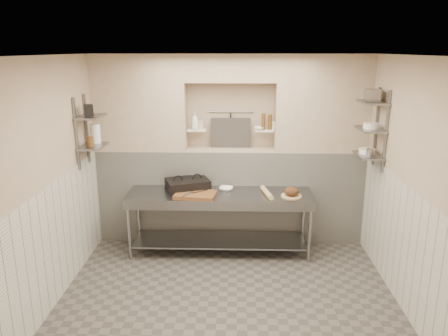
{
  "coord_description": "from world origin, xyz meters",
  "views": [
    {
      "loc": [
        0.1,
        -4.63,
        2.86
      ],
      "look_at": [
        -0.07,
        0.9,
        1.35
      ],
      "focal_mm": 35.0,
      "sensor_mm": 36.0,
      "label": 1
    }
  ],
  "objects_px": {
    "rolling_pin": "(267,193)",
    "bottle_soap": "(195,121)",
    "bread_loaf": "(292,191)",
    "prep_table": "(220,211)",
    "mixing_bowl": "(226,189)",
    "jug_left": "(95,134)",
    "cutting_board": "(195,195)",
    "bowl_alcove": "(259,128)",
    "panini_press": "(188,185)"
  },
  "relations": [
    {
      "from": "bottle_soap",
      "to": "bowl_alcove",
      "type": "xyz_separation_m",
      "value": [
        0.94,
        0.01,
        -0.11
      ]
    },
    {
      "from": "prep_table",
      "to": "cutting_board",
      "type": "bearing_deg",
      "value": -158.4
    },
    {
      "from": "prep_table",
      "to": "rolling_pin",
      "type": "relative_size",
      "value": 5.6
    },
    {
      "from": "mixing_bowl",
      "to": "bread_loaf",
      "type": "xyz_separation_m",
      "value": [
        0.9,
        -0.24,
        0.05
      ]
    },
    {
      "from": "mixing_bowl",
      "to": "rolling_pin",
      "type": "height_order",
      "value": "rolling_pin"
    },
    {
      "from": "panini_press",
      "to": "bottle_soap",
      "type": "height_order",
      "value": "bottle_soap"
    },
    {
      "from": "rolling_pin",
      "to": "bread_loaf",
      "type": "height_order",
      "value": "bread_loaf"
    },
    {
      "from": "bread_loaf",
      "to": "bottle_soap",
      "type": "xyz_separation_m",
      "value": [
        -1.37,
        0.62,
        0.86
      ]
    },
    {
      "from": "prep_table",
      "to": "mixing_bowl",
      "type": "bearing_deg",
      "value": 58.51
    },
    {
      "from": "panini_press",
      "to": "rolling_pin",
      "type": "bearing_deg",
      "value": -29.73
    },
    {
      "from": "bread_loaf",
      "to": "prep_table",
      "type": "bearing_deg",
      "value": 174.28
    },
    {
      "from": "rolling_pin",
      "to": "bread_loaf",
      "type": "distance_m",
      "value": 0.34
    },
    {
      "from": "mixing_bowl",
      "to": "bowl_alcove",
      "type": "xyz_separation_m",
      "value": [
        0.47,
        0.38,
        0.81
      ]
    },
    {
      "from": "rolling_pin",
      "to": "bottle_soap",
      "type": "distance_m",
      "value": 1.49
    },
    {
      "from": "bread_loaf",
      "to": "bowl_alcove",
      "type": "distance_m",
      "value": 1.08
    },
    {
      "from": "cutting_board",
      "to": "rolling_pin",
      "type": "xyz_separation_m",
      "value": [
        0.99,
        0.09,
        0.01
      ]
    },
    {
      "from": "prep_table",
      "to": "cutting_board",
      "type": "height_order",
      "value": "cutting_board"
    },
    {
      "from": "panini_press",
      "to": "jug_left",
      "type": "height_order",
      "value": "jug_left"
    },
    {
      "from": "bottle_soap",
      "to": "jug_left",
      "type": "distance_m",
      "value": 1.42
    },
    {
      "from": "panini_press",
      "to": "rolling_pin",
      "type": "height_order",
      "value": "panini_press"
    },
    {
      "from": "mixing_bowl",
      "to": "bread_loaf",
      "type": "height_order",
      "value": "bread_loaf"
    },
    {
      "from": "prep_table",
      "to": "bread_loaf",
      "type": "distance_m",
      "value": 1.05
    },
    {
      "from": "bowl_alcove",
      "to": "bottle_soap",
      "type": "bearing_deg",
      "value": -179.52
    },
    {
      "from": "prep_table",
      "to": "bottle_soap",
      "type": "distance_m",
      "value": 1.36
    },
    {
      "from": "bread_loaf",
      "to": "bottle_soap",
      "type": "distance_m",
      "value": 1.74
    },
    {
      "from": "mixing_bowl",
      "to": "bottle_soap",
      "type": "distance_m",
      "value": 1.1
    },
    {
      "from": "mixing_bowl",
      "to": "jug_left",
      "type": "relative_size",
      "value": 0.74
    },
    {
      "from": "bottle_soap",
      "to": "jug_left",
      "type": "bearing_deg",
      "value": -158.8
    },
    {
      "from": "rolling_pin",
      "to": "prep_table",
      "type": "bearing_deg",
      "value": 176.13
    },
    {
      "from": "panini_press",
      "to": "bread_loaf",
      "type": "distance_m",
      "value": 1.48
    },
    {
      "from": "mixing_bowl",
      "to": "bread_loaf",
      "type": "distance_m",
      "value": 0.94
    },
    {
      "from": "prep_table",
      "to": "jug_left",
      "type": "height_order",
      "value": "jug_left"
    },
    {
      "from": "prep_table",
      "to": "bread_loaf",
      "type": "bearing_deg",
      "value": -5.72
    },
    {
      "from": "prep_table",
      "to": "panini_press",
      "type": "xyz_separation_m",
      "value": [
        -0.46,
        0.14,
        0.34
      ]
    },
    {
      "from": "panini_press",
      "to": "bread_loaf",
      "type": "relative_size",
      "value": 3.41
    },
    {
      "from": "bowl_alcove",
      "to": "jug_left",
      "type": "distance_m",
      "value": 2.32
    },
    {
      "from": "prep_table",
      "to": "cutting_board",
      "type": "relative_size",
      "value": 4.78
    },
    {
      "from": "cutting_board",
      "to": "bread_loaf",
      "type": "xyz_separation_m",
      "value": [
        1.32,
        0.03,
        0.05
      ]
    },
    {
      "from": "rolling_pin",
      "to": "bottle_soap",
      "type": "bearing_deg",
      "value": 151.42
    },
    {
      "from": "bread_loaf",
      "to": "rolling_pin",
      "type": "bearing_deg",
      "value": 170.69
    },
    {
      "from": "panini_press",
      "to": "cutting_board",
      "type": "distance_m",
      "value": 0.31
    },
    {
      "from": "bowl_alcove",
      "to": "jug_left",
      "type": "bearing_deg",
      "value": -167.03
    },
    {
      "from": "bread_loaf",
      "to": "cutting_board",
      "type": "bearing_deg",
      "value": -178.67
    },
    {
      "from": "rolling_pin",
      "to": "jug_left",
      "type": "xyz_separation_m",
      "value": [
        -2.36,
        0.05,
        0.81
      ]
    },
    {
      "from": "cutting_board",
      "to": "bread_loaf",
      "type": "height_order",
      "value": "bread_loaf"
    },
    {
      "from": "cutting_board",
      "to": "mixing_bowl",
      "type": "distance_m",
      "value": 0.5
    },
    {
      "from": "rolling_pin",
      "to": "bowl_alcove",
      "type": "height_order",
      "value": "bowl_alcove"
    },
    {
      "from": "mixing_bowl",
      "to": "bread_loaf",
      "type": "relative_size",
      "value": 0.95
    },
    {
      "from": "prep_table",
      "to": "bottle_soap",
      "type": "height_order",
      "value": "bottle_soap"
    },
    {
      "from": "prep_table",
      "to": "mixing_bowl",
      "type": "height_order",
      "value": "mixing_bowl"
    }
  ]
}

